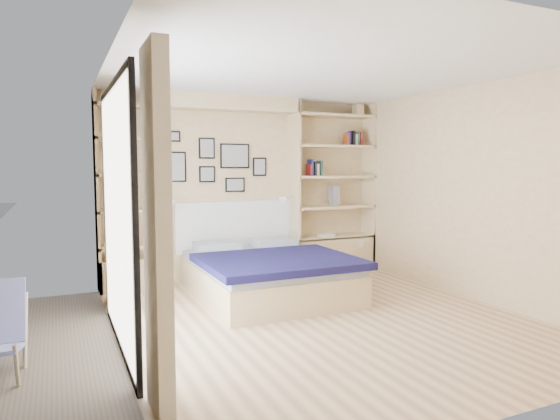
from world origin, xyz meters
name	(u,v)px	position (x,y,z in m)	size (l,w,h in m)	color
ground	(321,318)	(0.00, 0.00, 0.00)	(4.50, 4.50, 0.00)	#E2BA84
room_shell	(236,205)	(-0.39, 1.52, 1.08)	(4.50, 4.50, 4.50)	#E4C989
bed	(267,272)	(-0.14, 1.11, 0.28)	(1.73, 2.21, 1.07)	#D8BA8C
photo_gallery	(214,163)	(-0.45, 2.22, 1.60)	(1.48, 0.02, 0.82)	black
reading_lamps	(230,200)	(-0.30, 2.00, 1.10)	(1.92, 0.12, 0.15)	silver
shelf_decor	(321,157)	(1.12, 2.07, 1.69)	(3.60, 0.23, 2.03)	#A51E1E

